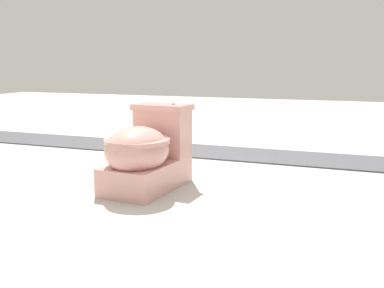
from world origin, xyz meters
name	(u,v)px	position (x,y,z in m)	size (l,w,h in m)	color
ground_plane	(146,184)	(0.00, 0.00, 0.00)	(14.00, 14.00, 0.00)	#B7B2A8
gravel_strip	(260,155)	(-1.12, 0.50, 0.01)	(0.56, 8.00, 0.01)	#4C4C51
toilet	(146,154)	(0.09, 0.04, 0.22)	(0.66, 0.43, 0.52)	#E09E93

